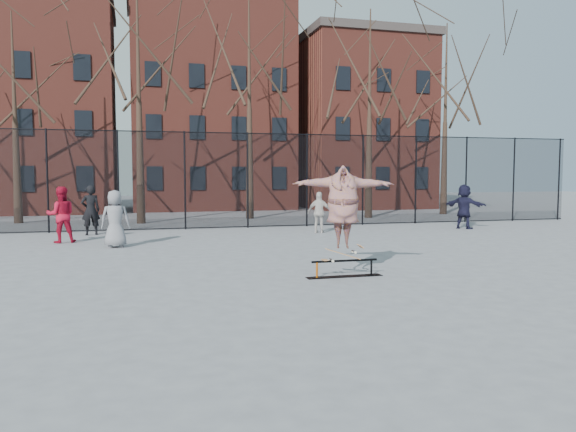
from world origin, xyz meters
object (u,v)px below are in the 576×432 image
object	(u,v)px
skate_rail	(345,270)
bystander_navy	(464,207)
skater	(343,214)
bystander_black	(91,210)
skateboard	(343,257)
bystander_red	(61,215)
bystander_white	(319,212)
bystander_grey	(115,219)

from	to	relation	value
skate_rail	bystander_navy	world-z (taller)	bystander_navy
skater	bystander_navy	bearing A→B (deg)	62.36
bystander_navy	bystander_black	bearing A→B (deg)	48.53
bystander_black	skate_rail	bearing A→B (deg)	107.85
skate_rail	skater	bearing A→B (deg)	180.00
bystander_navy	skateboard	bearing A→B (deg)	100.05
skater	bystander_red	distance (m)	10.64
skate_rail	bystander_white	distance (m)	9.21
skateboard	bystander_grey	bearing A→B (deg)	127.66
skateboard	bystander_grey	size ratio (longest dim) A/B	0.48
skater	bystander_navy	distance (m)	12.45
bystander_black	skater	bearing A→B (deg)	107.67
skateboard	bystander_grey	xyz separation A→B (m)	(-5.01, 6.50, 0.46)
skate_rail	bystander_navy	xyz separation A→B (m)	(8.69, 8.86, 0.77)
skate_rail	bystander_red	bearing A→B (deg)	129.76
bystander_grey	bystander_red	distance (m)	2.45
skateboard	bystander_red	size ratio (longest dim) A/B	0.46
bystander_black	bystander_navy	size ratio (longest dim) A/B	1.00
skate_rail	skateboard	world-z (taller)	skateboard
bystander_black	bystander_navy	bearing A→B (deg)	161.65
skateboard	skate_rail	bearing A→B (deg)	0.00
skateboard	bystander_black	size ratio (longest dim) A/B	0.46
bystander_grey	bystander_black	size ratio (longest dim) A/B	0.96
skateboard	bystander_navy	bearing A→B (deg)	45.44
skater	bystander_navy	world-z (taller)	skater
skateboard	skater	size ratio (longest dim) A/B	0.38
bystander_grey	bystander_red	world-z (taller)	bystander_red
skateboard	bystander_grey	world-z (taller)	bystander_grey
bystander_white	skater	bearing A→B (deg)	103.09
skate_rail	bystander_red	size ratio (longest dim) A/B	0.94
bystander_grey	bystander_red	size ratio (longest dim) A/B	0.96
skater	skate_rail	bearing A→B (deg)	16.93
skate_rail	bystander_navy	bearing A→B (deg)	45.58
skateboard	skater	bearing A→B (deg)	0.00
bystander_red	skateboard	bearing A→B (deg)	120.62
skateboard	bystander_navy	xyz separation A→B (m)	(8.73, 8.86, 0.49)
skate_rail	skater	distance (m)	1.25
skater	bystander_black	distance (m)	12.05
skate_rail	skateboard	distance (m)	0.29
skateboard	bystander_grey	distance (m)	8.22
bystander_white	bystander_navy	bearing A→B (deg)	-151.76
skateboard	bystander_navy	size ratio (longest dim) A/B	0.47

